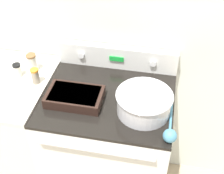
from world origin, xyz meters
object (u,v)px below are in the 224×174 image
Objects in this scene: spice_jar_orange_cap at (35,76)px; spice_jar_black_cap at (17,70)px; ladle at (170,134)px; casserole_dish at (75,96)px; spice_jar_brown_cap at (32,63)px; mixing_bowl at (144,102)px.

spice_jar_orange_cap reaches higher than spice_jar_black_cap.
ladle is 3.61× the size of spice_jar_black_cap.
ladle reaches higher than casserole_dish.
casserole_dish is at bearing -32.59° from spice_jar_brown_cap.
ladle is 3.18× the size of spice_jar_orange_cap.
spice_jar_brown_cap is 0.10m from spice_jar_black_cap.
spice_jar_brown_cap reaches higher than spice_jar_black_cap.
spice_jar_brown_cap is (-0.33, 0.21, 0.04)m from casserole_dish.
casserole_dish is 1.00× the size of ladle.
spice_jar_brown_cap is at bearing 156.21° from ladle.
spice_jar_orange_cap is (-0.66, 0.11, -0.01)m from mixing_bowl.
spice_jar_brown_cap reaches higher than spice_jar_orange_cap.
spice_jar_brown_cap reaches higher than ladle.
mixing_bowl is at bearing -1.33° from casserole_dish.
ladle is (0.54, -0.17, -0.00)m from casserole_dish.
casserole_dish is at bearing -20.24° from spice_jar_orange_cap.
spice_jar_brown_cap is at bearing 47.76° from spice_jar_black_cap.
spice_jar_black_cap is (-0.13, 0.04, -0.01)m from spice_jar_orange_cap.
spice_jar_orange_cap is (-0.27, 0.10, 0.03)m from casserole_dish.
ladle is 0.96m from spice_jar_brown_cap.
casserole_dish is 0.29m from spice_jar_orange_cap.
mixing_bowl reaches higher than ladle.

